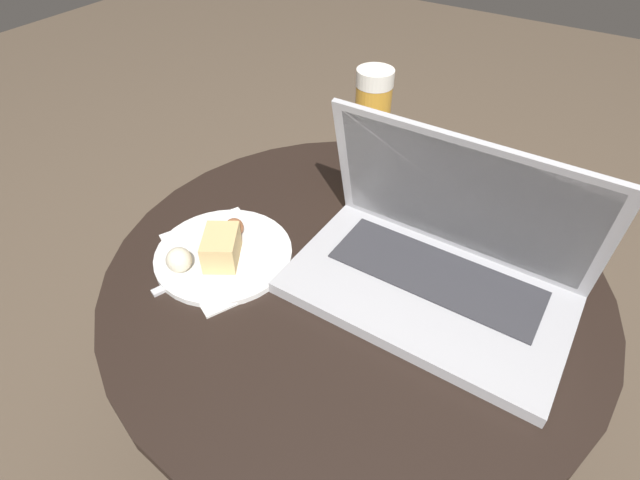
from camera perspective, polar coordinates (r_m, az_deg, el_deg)
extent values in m
plane|color=brown|center=(1.17, 2.67, -21.86)|extent=(6.00, 6.00, 0.00)
cylinder|color=black|center=(1.16, 2.68, -21.69)|extent=(0.42, 0.42, 0.01)
cylinder|color=black|center=(0.94, 3.18, -14.74)|extent=(0.08, 0.08, 0.49)
cylinder|color=black|center=(0.74, 3.91, -3.77)|extent=(0.73, 0.73, 0.02)
cube|color=white|center=(0.77, -10.89, -1.85)|extent=(0.24, 0.21, 0.00)
cube|color=#B2B2B7|center=(0.71, 11.95, -5.96)|extent=(0.38, 0.21, 0.02)
cube|color=#333338|center=(0.72, 13.07, -3.80)|extent=(0.29, 0.10, 0.00)
cube|color=#B2B2B7|center=(0.69, 15.89, 4.56)|extent=(0.38, 0.06, 0.21)
cube|color=black|center=(0.69, 15.79, 4.40)|extent=(0.35, 0.05, 0.19)
cylinder|color=gold|center=(0.88, 5.84, 12.01)|extent=(0.06, 0.06, 0.17)
cylinder|color=white|center=(0.84, 6.32, 17.98)|extent=(0.06, 0.06, 0.03)
cylinder|color=white|center=(0.77, -10.93, -1.59)|extent=(0.21, 0.21, 0.01)
cube|color=#DBB775|center=(0.74, -11.22, -0.83)|extent=(0.08, 0.08, 0.04)
sphere|color=beige|center=(0.74, -15.82, -2.20)|extent=(0.04, 0.04, 0.04)
sphere|color=#9E5B38|center=(0.78, -9.78, 1.44)|extent=(0.03, 0.03, 0.03)
cube|color=silver|center=(0.75, -14.71, -4.04)|extent=(0.05, 0.11, 0.00)
cube|color=silver|center=(0.77, -9.38, -1.52)|extent=(0.04, 0.05, 0.00)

